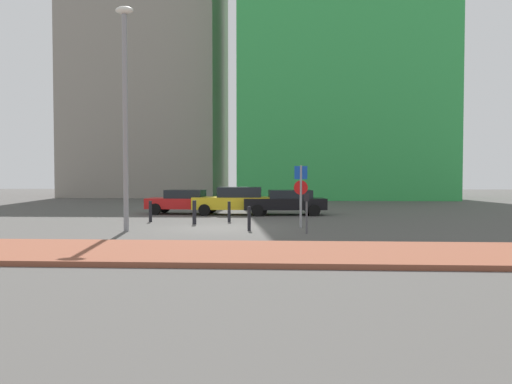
% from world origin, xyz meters
% --- Properties ---
extents(ground_plane, '(120.00, 120.00, 0.00)m').
position_xyz_m(ground_plane, '(0.00, 0.00, 0.00)').
color(ground_plane, '#4C4947').
extents(sidewalk_brick, '(40.00, 3.84, 0.14)m').
position_xyz_m(sidewalk_brick, '(0.00, -6.65, 0.07)').
color(sidewalk_brick, brown).
rests_on(sidewalk_brick, ground).
extents(parked_car_red, '(4.28, 2.09, 1.39)m').
position_xyz_m(parked_car_red, '(-2.92, 7.22, 0.73)').
color(parked_car_red, red).
rests_on(parked_car_red, ground).
extents(parked_car_yellow, '(4.63, 2.07, 1.56)m').
position_xyz_m(parked_car_yellow, '(0.06, 6.96, 0.81)').
color(parked_car_yellow, gold).
rests_on(parked_car_yellow, ground).
extents(parked_car_black, '(4.66, 2.31, 1.40)m').
position_xyz_m(parked_car_black, '(2.88, 6.88, 0.75)').
color(parked_car_black, black).
rests_on(parked_car_black, ground).
extents(parking_sign_post, '(0.59, 0.17, 2.62)m').
position_xyz_m(parking_sign_post, '(3.44, 0.34, 1.64)').
color(parking_sign_post, gray).
rests_on(parking_sign_post, ground).
extents(parking_meter, '(0.18, 0.14, 1.50)m').
position_xyz_m(parking_meter, '(3.57, -1.74, 0.97)').
color(parking_meter, '#4C4C51').
rests_on(parking_meter, ground).
extents(street_lamp, '(0.70, 0.36, 8.74)m').
position_xyz_m(street_lamp, '(-3.48, -1.26, 5.02)').
color(street_lamp, gray).
rests_on(street_lamp, ground).
extents(traffic_bollard_near, '(0.18, 0.18, 1.08)m').
position_xyz_m(traffic_bollard_near, '(-1.29, 1.51, 0.54)').
color(traffic_bollard_near, black).
rests_on(traffic_bollard_near, ground).
extents(traffic_bollard_mid, '(0.15, 0.15, 0.97)m').
position_xyz_m(traffic_bollard_mid, '(0.17, 2.61, 0.49)').
color(traffic_bollard_mid, black).
rests_on(traffic_bollard_mid, ground).
extents(traffic_bollard_far, '(0.13, 0.13, 0.96)m').
position_xyz_m(traffic_bollard_far, '(1.34, -0.88, 0.48)').
color(traffic_bollard_far, black).
rests_on(traffic_bollard_far, ground).
extents(traffic_bollard_edge, '(0.15, 0.15, 0.99)m').
position_xyz_m(traffic_bollard_edge, '(-3.57, 2.52, 0.50)').
color(traffic_bollard_edge, black).
rests_on(traffic_bollard_edge, ground).
extents(building_colorful_midrise, '(19.61, 12.71, 31.43)m').
position_xyz_m(building_colorful_midrise, '(8.50, 28.37, 15.71)').
color(building_colorful_midrise, green).
rests_on(building_colorful_midrise, ground).
extents(building_under_construction, '(15.78, 13.77, 25.48)m').
position_xyz_m(building_under_construction, '(-11.89, 32.86, 12.74)').
color(building_under_construction, gray).
rests_on(building_under_construction, ground).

